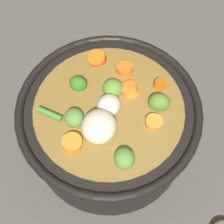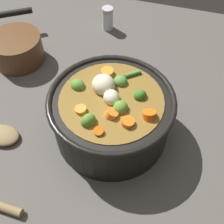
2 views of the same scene
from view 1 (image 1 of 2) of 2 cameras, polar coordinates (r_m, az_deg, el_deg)
The scene contains 2 objects.
ground_plane at distance 0.55m, azimuth -0.47°, elevation -5.03°, with size 1.10×1.10×0.00m, color #514C47.
cooking_pot at distance 0.49m, azimuth -0.52°, elevation -2.13°, with size 0.26×0.26×0.14m.
Camera 1 is at (0.09, 0.20, 0.51)m, focal length 51.32 mm.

